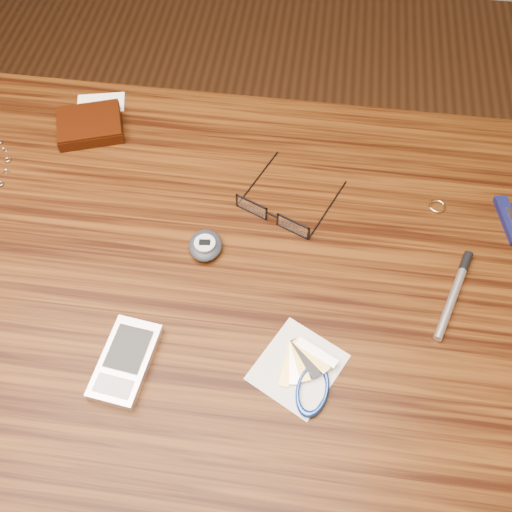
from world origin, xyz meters
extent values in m
plane|color=#472814|center=(0.00, 0.00, 0.00)|extent=(3.80, 3.80, 0.00)
cube|color=#3C1F09|center=(0.00, 0.00, 0.73)|extent=(1.00, 0.70, 0.03)
cylinder|color=#4C2814|center=(-0.45, 0.30, 0.36)|extent=(0.05, 0.05, 0.71)
cylinder|color=#4C2814|center=(0.45, 0.30, 0.36)|extent=(0.05, 0.05, 0.71)
cube|color=black|center=(-0.25, 0.23, 0.76)|extent=(0.12, 0.11, 0.02)
cube|color=black|center=(-0.25, 0.23, 0.77)|extent=(0.12, 0.11, 0.00)
cube|color=white|center=(-0.25, 0.30, 0.75)|extent=(0.09, 0.06, 0.00)
cube|color=black|center=(0.04, 0.10, 0.76)|extent=(0.05, 0.02, 0.03)
cube|color=white|center=(0.04, 0.10, 0.76)|extent=(0.04, 0.02, 0.02)
cylinder|color=black|center=(0.04, 0.17, 0.75)|extent=(0.05, 0.12, 0.00)
cube|color=black|center=(0.10, 0.07, 0.76)|extent=(0.05, 0.02, 0.03)
cube|color=white|center=(0.10, 0.07, 0.76)|extent=(0.04, 0.02, 0.02)
cylinder|color=black|center=(0.15, 0.12, 0.75)|extent=(0.05, 0.12, 0.00)
cube|color=black|center=(0.07, 0.09, 0.77)|extent=(0.02, 0.01, 0.00)
torus|color=tan|center=(0.31, 0.15, 0.75)|extent=(0.03, 0.03, 0.00)
torus|color=silver|center=(-0.35, 0.10, 0.75)|extent=(0.01, 0.01, 0.00)
torus|color=silver|center=(-0.35, 0.13, 0.75)|extent=(0.01, 0.01, 0.01)
torus|color=silver|center=(-0.36, 0.15, 0.75)|extent=(0.01, 0.01, 0.00)
torus|color=silver|center=(-0.37, 0.17, 0.75)|extent=(0.01, 0.01, 0.01)
cube|color=silver|center=(-0.09, -0.16, 0.76)|extent=(0.07, 0.12, 0.01)
cube|color=black|center=(-0.08, -0.14, 0.77)|extent=(0.05, 0.06, 0.00)
cube|color=#929499|center=(-0.09, -0.19, 0.77)|extent=(0.05, 0.03, 0.00)
ellipsoid|color=#20242B|center=(-0.02, 0.03, 0.76)|extent=(0.05, 0.06, 0.02)
cylinder|color=#A5A8AD|center=(-0.02, 0.02, 0.77)|extent=(0.03, 0.03, 0.00)
cube|color=black|center=(-0.02, 0.02, 0.77)|extent=(0.02, 0.01, 0.00)
cube|color=silver|center=(0.13, -0.13, 0.75)|extent=(0.13, 0.14, 0.00)
torus|color=#1B3F9C|center=(0.15, -0.16, 0.76)|extent=(0.06, 0.06, 0.01)
cube|color=#A38839|center=(0.12, -0.13, 0.75)|extent=(0.02, 0.06, 0.00)
cube|color=silver|center=(0.12, -0.13, 0.75)|extent=(0.02, 0.06, 0.00)
cube|color=#A28539|center=(0.13, -0.13, 0.76)|extent=(0.03, 0.06, 0.00)
cube|color=black|center=(0.14, -0.12, 0.76)|extent=(0.04, 0.05, 0.00)
cube|color=#A38839|center=(0.14, -0.12, 0.76)|extent=(0.05, 0.05, 0.00)
cube|color=silver|center=(0.15, -0.11, 0.76)|extent=(0.06, 0.04, 0.00)
cube|color=#0C1033|center=(0.41, 0.13, 0.76)|extent=(0.04, 0.08, 0.01)
cylinder|color=silver|center=(0.33, 0.00, 0.76)|extent=(0.06, 0.14, 0.01)
cylinder|color=black|center=(0.35, 0.05, 0.76)|extent=(0.02, 0.03, 0.01)
camera|label=1|loc=(0.11, -0.41, 1.43)|focal=40.00mm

